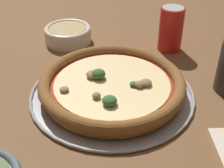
{
  "coord_description": "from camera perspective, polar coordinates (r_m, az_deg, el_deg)",
  "views": [
    {
      "loc": [
        -0.14,
        0.56,
        0.42
      ],
      "look_at": [
        0.0,
        0.0,
        0.03
      ],
      "focal_mm": 50.0,
      "sensor_mm": 36.0,
      "label": 1
    }
  ],
  "objects": [
    {
      "name": "pizza_tray",
      "position": [
        0.71,
        -0.0,
        -1.66
      ],
      "size": [
        0.37,
        0.37,
        0.01
      ],
      "color": "#9E9EA3",
      "rests_on": "ground_plane"
    },
    {
      "name": "bowl_near",
      "position": [
        0.94,
        -8.06,
        9.13
      ],
      "size": [
        0.14,
        0.14,
        0.05
      ],
      "color": "silver",
      "rests_on": "ground_plane"
    },
    {
      "name": "pizza",
      "position": [
        0.7,
        -0.01,
        -0.07
      ],
      "size": [
        0.33,
        0.33,
        0.04
      ],
      "color": "#A86B33",
      "rests_on": "pizza_tray"
    },
    {
      "name": "beverage_can",
      "position": [
        0.89,
        10.72,
        9.85
      ],
      "size": [
        0.07,
        0.07,
        0.12
      ],
      "color": "red",
      "rests_on": "ground_plane"
    },
    {
      "name": "ground_plane",
      "position": [
        0.71,
        -0.0,
        -1.93
      ],
      "size": [
        3.0,
        3.0,
        0.0
      ],
      "primitive_type": "plane",
      "color": "brown"
    }
  ]
}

